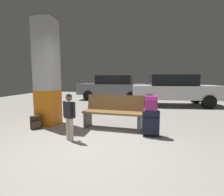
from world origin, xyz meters
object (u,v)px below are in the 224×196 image
(backpack_bright, at_px, (151,104))
(parked_car_far, at_px, (113,87))
(suitcase, at_px, (151,123))
(parked_car_near, at_px, (174,89))
(bench, at_px, (113,112))
(structural_pillar, at_px, (47,74))
(backpack_dark_floor, at_px, (36,122))
(child, at_px, (69,112))

(backpack_bright, relative_size, parked_car_far, 0.08)
(suitcase, distance_m, parked_car_near, 5.12)
(bench, height_order, parked_car_far, parked_car_far)
(structural_pillar, distance_m, backpack_bright, 3.02)
(parked_car_far, height_order, parked_car_near, same)
(backpack_dark_floor, bearing_deg, parked_car_near, 48.08)
(backpack_dark_floor, bearing_deg, parked_car_far, 81.59)
(bench, relative_size, parked_car_far, 0.40)
(child, height_order, parked_car_near, parked_car_near)
(suitcase, xyz_separation_m, child, (-1.74, -0.58, 0.31))
(backpack_dark_floor, bearing_deg, child, -28.52)
(parked_car_far, bearing_deg, structural_pillar, -97.89)
(child, bearing_deg, backpack_bright, 18.52)
(parked_car_near, bearing_deg, bench, -117.34)
(structural_pillar, bearing_deg, backpack_dark_floor, -105.28)
(structural_pillar, relative_size, suitcase, 4.92)
(bench, relative_size, suitcase, 2.73)
(child, bearing_deg, structural_pillar, 135.10)
(structural_pillar, xyz_separation_m, backpack_dark_floor, (-0.12, -0.45, -1.31))
(child, xyz_separation_m, parked_car_near, (3.06, 5.51, 0.18))
(parked_car_near, bearing_deg, backpack_bright, -104.99)
(backpack_dark_floor, height_order, parked_car_far, parked_car_far)
(bench, height_order, parked_car_near, parked_car_near)
(bench, distance_m, parked_car_far, 6.27)
(suitcase, xyz_separation_m, backpack_dark_floor, (-3.01, 0.11, -0.15))
(backpack_dark_floor, bearing_deg, structural_pillar, 74.72)
(bench, bearing_deg, backpack_bright, -28.09)
(bench, height_order, child, child)
(parked_car_far, bearing_deg, parked_car_near, -27.52)
(structural_pillar, bearing_deg, child, -44.90)
(structural_pillar, xyz_separation_m, parked_car_near, (4.21, 4.37, -0.67))
(backpack_dark_floor, distance_m, parked_car_near, 6.51)
(backpack_dark_floor, bearing_deg, suitcase, -2.02)
(structural_pillar, xyz_separation_m, parked_car_far, (0.85, 6.12, -0.67))
(backpack_bright, relative_size, parked_car_near, 0.08)
(child, relative_size, backpack_dark_floor, 3.00)
(bench, relative_size, backpack_dark_floor, 4.84)
(structural_pillar, xyz_separation_m, child, (1.15, -1.14, -0.85))
(backpack_bright, relative_size, backpack_dark_floor, 1.00)
(child, relative_size, parked_car_far, 0.25)
(suitcase, height_order, backpack_bright, backpack_bright)
(suitcase, height_order, child, child)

